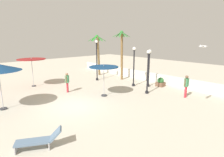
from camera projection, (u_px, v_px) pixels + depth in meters
ground_plane at (75, 106)px, 12.83m from camera, size 56.00×56.00×0.00m
boundary_wall at (158, 78)px, 19.21m from camera, size 25.20×0.30×0.93m
patio_umbrella_0 at (104, 69)px, 14.49m from camera, size 2.28×2.28×2.47m
patio_umbrella_1 at (31, 60)px, 17.34m from camera, size 2.53×2.53×2.71m
palm_tree_0 at (122, 50)px, 20.13m from camera, size 2.04×1.87×5.28m
palm_tree_1 at (98, 50)px, 22.82m from camera, size 2.26×2.12×4.88m
lamp_post_0 at (149, 64)px, 17.35m from camera, size 0.36×0.36×3.49m
lamp_post_1 at (97, 59)px, 19.91m from camera, size 0.31×0.31×4.29m
lamp_post_2 at (148, 70)px, 15.21m from camera, size 0.31×0.31×3.59m
lamp_post_3 at (134, 64)px, 17.57m from camera, size 0.33×0.33×3.72m
lounge_chair_0 at (39, 140)px, 7.83m from camera, size 1.37×1.93×0.84m
guest_0 at (186, 84)px, 14.36m from camera, size 0.25×0.56×1.76m
guest_1 at (67, 81)px, 15.79m from camera, size 0.42×0.43×1.67m
seagull_0 at (203, 46)px, 10.61m from camera, size 0.38×1.06×0.14m
planter at (161, 82)px, 17.83m from camera, size 0.70×0.70×0.85m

